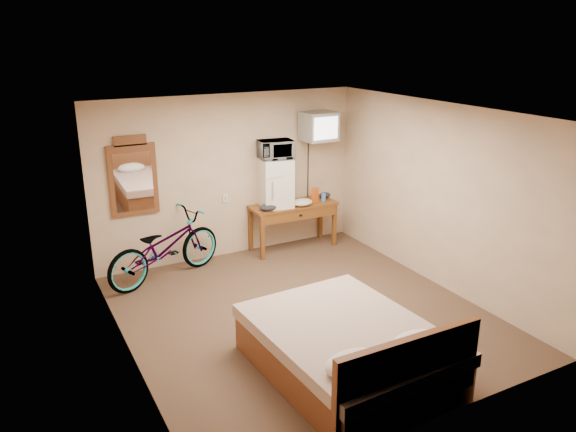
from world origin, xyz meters
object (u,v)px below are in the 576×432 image
(desk, at_px, (294,211))
(blue_cup, at_px, (324,197))
(wall_mirror, at_px, (133,177))
(bicycle, at_px, (164,247))
(mini_fridge, at_px, (276,183))
(microwave, at_px, (276,149))
(crt_television, at_px, (319,126))
(bed, at_px, (350,350))

(desk, height_order, blue_cup, blue_cup)
(wall_mirror, xyz_separation_m, bicycle, (0.25, -0.44, -0.94))
(mini_fridge, bearing_deg, wall_mirror, 174.00)
(blue_cup, height_order, bicycle, bicycle)
(microwave, relative_size, blue_cup, 4.13)
(mini_fridge, xyz_separation_m, crt_television, (0.74, -0.03, 0.82))
(crt_television, xyz_separation_m, bicycle, (-2.61, -0.19, -1.47))
(bed, bearing_deg, blue_cup, 62.85)
(microwave, distance_m, blue_cup, 1.17)
(crt_television, xyz_separation_m, bed, (-1.63, -3.39, -1.66))
(blue_cup, xyz_separation_m, bicycle, (-2.67, -0.11, -0.33))
(microwave, bearing_deg, bicycle, -165.92)
(mini_fridge, distance_m, bed, 3.63)
(crt_television, distance_m, wall_mirror, 2.92)
(crt_television, distance_m, bicycle, 3.00)
(crt_television, height_order, wall_mirror, crt_television)
(blue_cup, bearing_deg, bicycle, -177.62)
(wall_mirror, bearing_deg, mini_fridge, -6.00)
(bicycle, bearing_deg, desk, -104.71)
(desk, relative_size, bed, 0.66)
(crt_television, height_order, bed, crt_television)
(microwave, relative_size, bed, 0.24)
(desk, height_order, mini_fridge, mini_fridge)
(desk, xyz_separation_m, bed, (-1.19, -3.37, -0.34))
(blue_cup, bearing_deg, desk, 173.61)
(wall_mirror, bearing_deg, bed, -71.39)
(blue_cup, xyz_separation_m, crt_television, (-0.07, 0.08, 1.14))
(mini_fridge, bearing_deg, blue_cup, -7.63)
(mini_fridge, bearing_deg, desk, -9.76)
(desk, xyz_separation_m, bicycle, (-2.16, -0.17, -0.15))
(desk, distance_m, microwave, 1.06)
(bicycle, bearing_deg, mini_fridge, -102.48)
(microwave, xyz_separation_m, wall_mirror, (-2.12, 0.22, -0.23))
(mini_fridge, bearing_deg, crt_television, -2.23)
(desk, distance_m, mini_fridge, 0.58)
(wall_mirror, bearing_deg, desk, -6.47)
(blue_cup, bearing_deg, mini_fridge, 172.37)
(mini_fridge, height_order, crt_television, crt_television)
(mini_fridge, bearing_deg, bed, -104.64)
(crt_television, relative_size, bicycle, 0.33)
(desk, bearing_deg, wall_mirror, 173.53)
(bicycle, xyz_separation_m, bed, (0.97, -3.20, -0.19))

